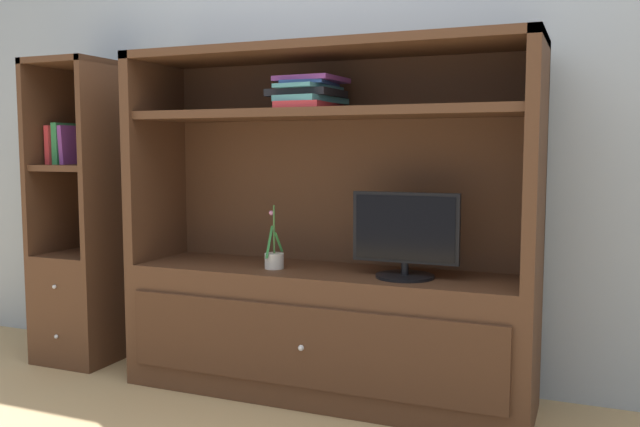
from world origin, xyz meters
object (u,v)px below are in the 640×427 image
(media_console, at_px, (325,287))
(upright_book_row, at_px, (63,145))
(bookshelf_tall, at_px, (84,258))
(tv_monitor, at_px, (405,236))
(magazine_stack, at_px, (310,94))
(potted_plant, at_px, (274,259))

(media_console, xyz_separation_m, upright_book_row, (-1.43, -0.01, 0.62))
(upright_book_row, bearing_deg, bookshelf_tall, 5.55)
(tv_monitor, height_order, magazine_stack, magazine_stack)
(potted_plant, height_order, bookshelf_tall, bookshelf_tall)
(media_console, bearing_deg, tv_monitor, -7.61)
(media_console, xyz_separation_m, magazine_stack, (-0.07, -0.00, 0.84))
(magazine_stack, xyz_separation_m, bookshelf_tall, (-1.26, 0.01, -0.79))
(magazine_stack, bearing_deg, bookshelf_tall, 179.76)
(bookshelf_tall, bearing_deg, upright_book_row, -174.45)
(bookshelf_tall, bearing_deg, potted_plant, -3.36)
(bookshelf_tall, xyz_separation_m, upright_book_row, (-0.10, -0.01, 0.58))
(media_console, distance_m, potted_plant, 0.26)
(tv_monitor, relative_size, bookshelf_tall, 0.29)
(magazine_stack, distance_m, upright_book_row, 1.38)
(tv_monitor, bearing_deg, upright_book_row, 178.68)
(tv_monitor, height_order, potted_plant, tv_monitor)
(potted_plant, bearing_deg, bookshelf_tall, 176.64)
(potted_plant, bearing_deg, upright_book_row, 177.35)
(media_console, relative_size, bookshelf_tall, 1.17)
(tv_monitor, distance_m, magazine_stack, 0.73)
(media_console, bearing_deg, bookshelf_tall, 179.95)
(bookshelf_tall, bearing_deg, media_console, -0.05)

